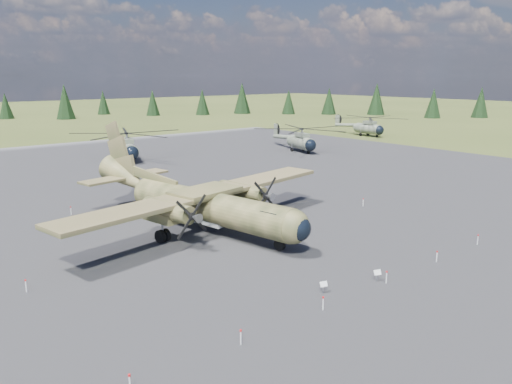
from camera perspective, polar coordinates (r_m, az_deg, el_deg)
ground at (r=41.63m, az=-2.26°, el=-5.35°), size 500.00×500.00×0.00m
apron at (r=49.62m, az=-9.29°, el=-2.46°), size 120.00×120.00×0.04m
transport_plane at (r=43.86m, az=-6.73°, el=-0.81°), size 28.44×25.59×9.37m
helicopter_near at (r=81.58m, az=-14.61°, el=5.71°), size 21.64×22.57×4.55m
helicopter_mid at (r=88.67m, az=5.14°, el=6.52°), size 20.55×21.25×4.27m
helicopter_far at (r=114.75m, az=12.70°, el=7.75°), size 17.99×20.29×4.24m
info_placard_left at (r=31.80m, az=7.71°, el=-10.52°), size 0.52×0.33×0.76m
info_placard_right at (r=34.13m, az=13.67°, el=-9.05°), size 0.55×0.37×0.80m
barrier_fence at (r=41.15m, az=-2.72°, el=-4.84°), size 33.12×29.62×0.85m
treeline at (r=46.48m, az=3.01°, el=2.65°), size 287.69×296.71×10.83m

